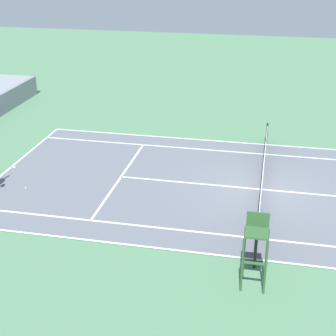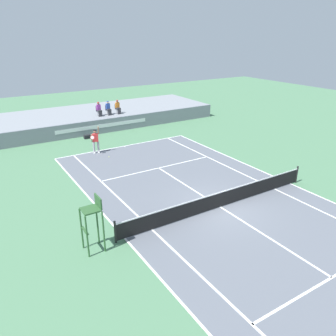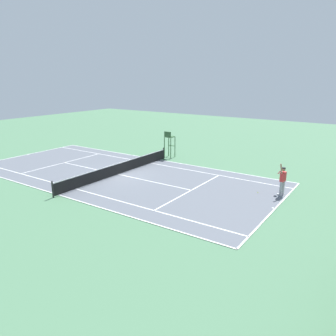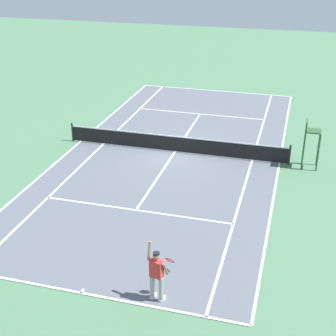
# 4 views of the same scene
# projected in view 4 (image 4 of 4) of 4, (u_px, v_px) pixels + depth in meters

# --- Properties ---
(ground_plane) EXTENTS (80.00, 80.00, 0.00)m
(ground_plane) POSITION_uv_depth(u_px,v_px,m) (175.00, 152.00, 26.18)
(ground_plane) COLOR #4C7A56
(court) EXTENTS (11.08, 23.88, 0.03)m
(court) POSITION_uv_depth(u_px,v_px,m) (175.00, 152.00, 26.17)
(court) COLOR slate
(court) RESTS_ON ground
(net) EXTENTS (11.98, 0.10, 1.07)m
(net) POSITION_uv_depth(u_px,v_px,m) (175.00, 143.00, 25.95)
(net) COLOR black
(net) RESTS_ON ground
(tennis_player) EXTENTS (0.83, 0.61, 2.08)m
(tennis_player) POSITION_uv_depth(u_px,v_px,m) (157.00, 274.00, 15.13)
(tennis_player) COLOR #9E9EA3
(tennis_player) RESTS_ON ground
(tennis_ball) EXTENTS (0.07, 0.07, 0.07)m
(tennis_ball) POSITION_uv_depth(u_px,v_px,m) (156.00, 271.00, 16.82)
(tennis_ball) COLOR #D1E533
(tennis_ball) RESTS_ON ground
(umpire_chair) EXTENTS (0.77, 0.77, 2.44)m
(umpire_chair) POSITION_uv_depth(u_px,v_px,m) (311.00, 138.00, 23.85)
(umpire_chair) COLOR #2D562D
(umpire_chair) RESTS_ON ground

